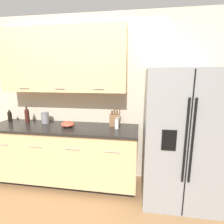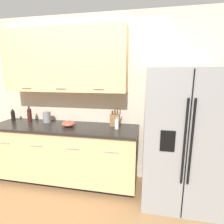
{
  "view_description": "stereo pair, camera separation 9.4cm",
  "coord_description": "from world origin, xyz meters",
  "px_view_note": "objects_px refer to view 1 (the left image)",
  "views": [
    {
      "loc": [
        0.91,
        -1.54,
        1.69
      ],
      "look_at": [
        0.54,
        0.87,
        1.17
      ],
      "focal_mm": 28.0,
      "sensor_mm": 36.0,
      "label": 1
    },
    {
      "loc": [
        1.01,
        -1.52,
        1.69
      ],
      "look_at": [
        0.54,
        0.87,
        1.17
      ],
      "focal_mm": 28.0,
      "sensor_mm": 36.0,
      "label": 2
    }
  ],
  "objects_px": {
    "wine_bottle": "(27,115)",
    "mixing_bowl": "(68,124)",
    "knife_block": "(115,120)",
    "soap_dispenser": "(117,124)",
    "oil_bottle": "(10,116)",
    "steel_canister": "(45,118)",
    "refrigerator": "(180,137)"
  },
  "relations": [
    {
      "from": "refrigerator",
      "to": "steel_canister",
      "type": "xyz_separation_m",
      "value": [
        -2.06,
        0.23,
        0.13
      ]
    },
    {
      "from": "wine_bottle",
      "to": "mixing_bowl",
      "type": "distance_m",
      "value": 0.78
    },
    {
      "from": "oil_bottle",
      "to": "mixing_bowl",
      "type": "distance_m",
      "value": 1.09
    },
    {
      "from": "steel_canister",
      "to": "wine_bottle",
      "type": "bearing_deg",
      "value": -176.33
    },
    {
      "from": "knife_block",
      "to": "wine_bottle",
      "type": "relative_size",
      "value": 1.04
    },
    {
      "from": "oil_bottle",
      "to": "refrigerator",
      "type": "bearing_deg",
      "value": -4.68
    },
    {
      "from": "wine_bottle",
      "to": "mixing_bowl",
      "type": "relative_size",
      "value": 1.27
    },
    {
      "from": "wine_bottle",
      "to": "oil_bottle",
      "type": "distance_m",
      "value": 0.32
    },
    {
      "from": "soap_dispenser",
      "to": "knife_block",
      "type": "bearing_deg",
      "value": 110.27
    },
    {
      "from": "refrigerator",
      "to": "soap_dispenser",
      "type": "height_order",
      "value": "refrigerator"
    },
    {
      "from": "wine_bottle",
      "to": "oil_bottle",
      "type": "height_order",
      "value": "wine_bottle"
    },
    {
      "from": "soap_dispenser",
      "to": "wine_bottle",
      "type": "bearing_deg",
      "value": 175.66
    },
    {
      "from": "refrigerator",
      "to": "oil_bottle",
      "type": "relative_size",
      "value": 8.72
    },
    {
      "from": "steel_canister",
      "to": "mixing_bowl",
      "type": "distance_m",
      "value": 0.48
    },
    {
      "from": "knife_block",
      "to": "soap_dispenser",
      "type": "xyz_separation_m",
      "value": [
        0.05,
        -0.14,
        -0.03
      ]
    },
    {
      "from": "refrigerator",
      "to": "wine_bottle",
      "type": "height_order",
      "value": "refrigerator"
    },
    {
      "from": "wine_bottle",
      "to": "knife_block",
      "type": "bearing_deg",
      "value": 1.12
    },
    {
      "from": "knife_block",
      "to": "soap_dispenser",
      "type": "height_order",
      "value": "knife_block"
    },
    {
      "from": "steel_canister",
      "to": "knife_block",
      "type": "bearing_deg",
      "value": 0.44
    },
    {
      "from": "oil_bottle",
      "to": "steel_canister",
      "type": "bearing_deg",
      "value": 1.33
    },
    {
      "from": "knife_block",
      "to": "oil_bottle",
      "type": "height_order",
      "value": "knife_block"
    },
    {
      "from": "soap_dispenser",
      "to": "steel_canister",
      "type": "bearing_deg",
      "value": 173.62
    },
    {
      "from": "wine_bottle",
      "to": "mixing_bowl",
      "type": "bearing_deg",
      "value": -10.39
    },
    {
      "from": "refrigerator",
      "to": "steel_canister",
      "type": "height_order",
      "value": "refrigerator"
    },
    {
      "from": "refrigerator",
      "to": "steel_canister",
      "type": "relative_size",
      "value": 9.3
    },
    {
      "from": "steel_canister",
      "to": "mixing_bowl",
      "type": "xyz_separation_m",
      "value": [
        0.45,
        -0.16,
        -0.04
      ]
    },
    {
      "from": "knife_block",
      "to": "steel_canister",
      "type": "bearing_deg",
      "value": -179.56
    },
    {
      "from": "soap_dispenser",
      "to": "oil_bottle",
      "type": "xyz_separation_m",
      "value": [
        -1.82,
        0.12,
        0.03
      ]
    },
    {
      "from": "mixing_bowl",
      "to": "soap_dispenser",
      "type": "bearing_deg",
      "value": 1.95
    },
    {
      "from": "refrigerator",
      "to": "wine_bottle",
      "type": "distance_m",
      "value": 2.38
    },
    {
      "from": "knife_block",
      "to": "wine_bottle",
      "type": "xyz_separation_m",
      "value": [
        -1.45,
        -0.03,
        0.02
      ]
    },
    {
      "from": "oil_bottle",
      "to": "steel_canister",
      "type": "height_order",
      "value": "oil_bottle"
    }
  ]
}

